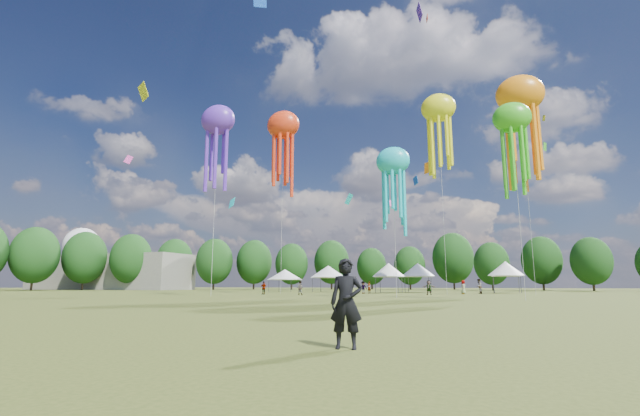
% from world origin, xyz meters
% --- Properties ---
extents(ground, '(300.00, 300.00, 0.00)m').
position_xyz_m(ground, '(0.00, 0.00, 0.00)').
color(ground, '#384416').
rests_on(ground, ground).
extents(observer_main, '(0.68, 0.50, 1.70)m').
position_xyz_m(observer_main, '(8.50, -2.91, 0.85)').
color(observer_main, black).
rests_on(observer_main, ground).
extents(spectator_near, '(0.78, 0.62, 1.56)m').
position_xyz_m(spectator_near, '(-8.46, 36.18, 0.78)').
color(spectator_near, gray).
rests_on(spectator_near, ground).
extents(spectators_far, '(25.79, 25.84, 1.90)m').
position_xyz_m(spectators_far, '(2.33, 43.38, 0.86)').
color(spectators_far, gray).
rests_on(spectators_far, ground).
extents(festival_tents, '(39.18, 10.97, 4.44)m').
position_xyz_m(festival_tents, '(-4.24, 57.16, 3.22)').
color(festival_tents, '#47474C').
rests_on(festival_tents, ground).
extents(show_kites, '(37.25, 23.44, 27.12)m').
position_xyz_m(show_kites, '(3.73, 40.84, 19.65)').
color(show_kites, '#602CC4').
rests_on(show_kites, ground).
extents(small_kites, '(75.95, 65.08, 46.34)m').
position_xyz_m(small_kites, '(-1.53, 41.60, 30.86)').
color(small_kites, '#602CC4').
rests_on(small_kites, ground).
extents(treeline, '(201.57, 95.24, 13.43)m').
position_xyz_m(treeline, '(-3.87, 62.51, 6.54)').
color(treeline, '#38281C').
rests_on(treeline, ground).
extents(hangar, '(40.00, 12.00, 8.00)m').
position_xyz_m(hangar, '(-72.00, 72.00, 4.00)').
color(hangar, gray).
rests_on(hangar, ground).
extents(radome, '(9.00, 9.00, 16.00)m').
position_xyz_m(radome, '(-88.00, 78.00, 9.99)').
color(radome, white).
rests_on(radome, ground).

